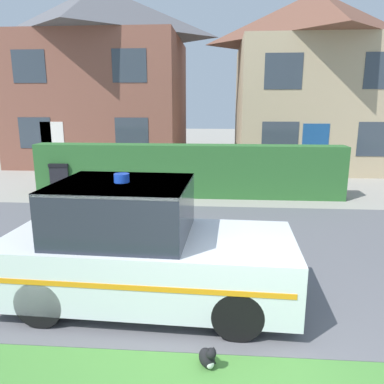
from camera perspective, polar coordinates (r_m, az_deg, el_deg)
road_strip at (r=7.58m, az=7.20°, el=-8.84°), size 28.00×6.39×0.01m
garden_hedge at (r=11.66m, az=-0.67°, el=3.26°), size 9.54×0.69×1.62m
police_car at (r=5.49m, az=-7.55°, el=-8.59°), size 4.17×1.92×1.90m
cat at (r=4.53m, az=2.42°, el=-23.88°), size 0.25×0.36×0.31m
house_left at (r=19.48m, az=-13.46°, el=16.85°), size 7.93×6.59×8.14m
house_right at (r=18.57m, az=17.78°, el=15.93°), size 6.90×6.96×7.60m
wheelie_bin at (r=12.57m, az=-19.16°, el=1.95°), size 0.67×0.76×1.05m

